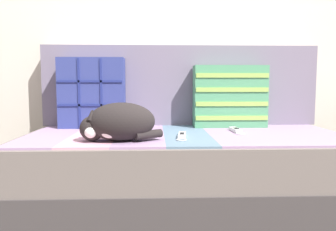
% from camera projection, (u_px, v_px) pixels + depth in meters
% --- Properties ---
extents(ground_plane, '(14.00, 14.00, 0.00)m').
position_uv_depth(ground_plane, '(187.00, 207.00, 1.70)').
color(ground_plane, '#564C47').
extents(couch, '(1.76, 0.88, 0.38)m').
position_uv_depth(couch, '(185.00, 167.00, 1.79)').
color(couch, '#3D3838').
rests_on(couch, ground_plane).
extents(sofa_backrest, '(1.73, 0.14, 0.50)m').
position_uv_depth(sofa_backrest, '(180.00, 86.00, 2.12)').
color(sofa_backrest, slate).
rests_on(sofa_backrest, couch).
extents(throw_pillow_quilted, '(0.39, 0.14, 0.42)m').
position_uv_depth(throw_pillow_quilted, '(92.00, 93.00, 1.96)').
color(throw_pillow_quilted, navy).
rests_on(throw_pillow_quilted, couch).
extents(throw_pillow_striped, '(0.44, 0.14, 0.37)m').
position_uv_depth(throw_pillow_striped, '(230.00, 96.00, 1.99)').
color(throw_pillow_striped, '#4C9366').
rests_on(throw_pillow_striped, couch).
extents(sleeping_cat, '(0.38, 0.24, 0.18)m').
position_uv_depth(sleeping_cat, '(118.00, 123.00, 1.51)').
color(sleeping_cat, black).
rests_on(sleeping_cat, couch).
extents(game_remote_near, '(0.07, 0.20, 0.02)m').
position_uv_depth(game_remote_near, '(182.00, 135.00, 1.61)').
color(game_remote_near, white).
rests_on(game_remote_near, couch).
extents(game_remote_far, '(0.05, 0.19, 0.02)m').
position_uv_depth(game_remote_far, '(236.00, 130.00, 1.80)').
color(game_remote_far, white).
rests_on(game_remote_far, couch).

